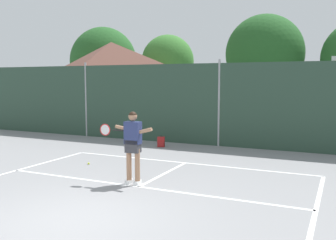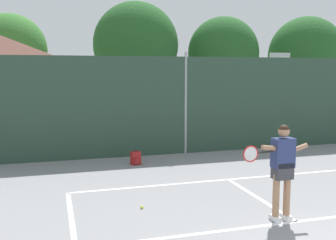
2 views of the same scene
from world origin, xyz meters
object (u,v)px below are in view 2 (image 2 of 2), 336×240
Objects in this scene: tennis_player at (282,164)px; tennis_ball at (142,207)px; basketball_hoop at (279,84)px; backpack_red at (136,158)px.

tennis_player is 2.97m from tennis_ball.
tennis_player reaches higher than tennis_ball.
basketball_hoop is 53.79× the size of tennis_ball.
basketball_hoop is 9.84m from tennis_ball.
tennis_player is (-4.72, -7.77, -1.20)m from basketball_hoop.
backpack_red is at bearing 80.11° from tennis_ball.
basketball_hoop is 7.27m from backpack_red.
backpack_red is at bearing -158.25° from basketball_hoop.
tennis_ball is at bearing -138.10° from basketball_hoop.
tennis_ball is 0.14× the size of backpack_red.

